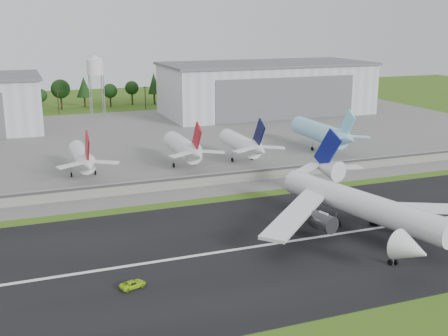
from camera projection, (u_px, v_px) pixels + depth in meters
name	position (u px, v px, depth m)	size (l,w,h in m)	color
ground	(275.00, 267.00, 106.11)	(600.00, 600.00, 0.00)	#386016
runway	(254.00, 247.00, 115.13)	(320.00, 60.00, 0.10)	black
runway_centerline	(254.00, 247.00, 115.11)	(220.00, 1.00, 0.02)	white
apron	(137.00, 142.00, 214.49)	(320.00, 150.00, 0.10)	slate
blast_fence	(188.00, 182.00, 155.32)	(240.00, 0.61, 3.50)	gray
hangar_east	(266.00, 88.00, 277.72)	(102.00, 47.00, 25.20)	silver
water_tower	(95.00, 65.00, 265.22)	(8.40, 8.40, 29.40)	#99999E
utility_poles	(104.00, 111.00, 286.76)	(230.00, 3.00, 12.00)	black
treeline	(99.00, 107.00, 300.31)	(320.00, 16.00, 22.00)	black
main_airliner	(362.00, 211.00, 122.30)	(55.55, 58.59, 18.17)	white
ground_vehicle	(133.00, 284.00, 97.42)	(2.16, 4.68, 1.30)	#A9D719
parked_jet_red_a	(83.00, 158.00, 164.90)	(7.36, 31.29, 16.41)	silver
parked_jet_red_b	(185.00, 148.00, 175.71)	(7.36, 31.29, 16.77)	white
parked_jet_navy	(244.00, 144.00, 182.62)	(7.36, 31.29, 16.54)	white
parked_jet_skyblue	(323.00, 133.00, 198.36)	(7.36, 37.29, 17.13)	#91D8FB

